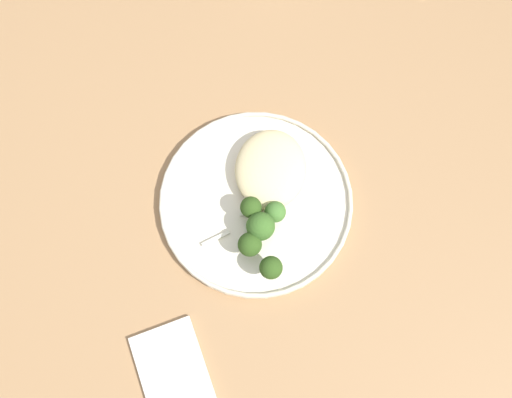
# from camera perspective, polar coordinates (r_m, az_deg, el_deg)

# --- Properties ---
(ground) EXTENTS (6.00, 6.00, 0.00)m
(ground) POSITION_cam_1_polar(r_m,az_deg,el_deg) (1.57, -1.45, -10.11)
(ground) COLOR #47423D
(wooden_dining_table) EXTENTS (1.40, 1.00, 0.74)m
(wooden_dining_table) POSITION_cam_1_polar(r_m,az_deg,el_deg) (0.91, -2.46, -5.11)
(wooden_dining_table) COLOR #9E754C
(wooden_dining_table) RESTS_ON ground
(dinner_plate) EXTENTS (0.29, 0.29, 0.02)m
(dinner_plate) POSITION_cam_1_polar(r_m,az_deg,el_deg) (0.84, 0.00, -0.23)
(dinner_plate) COLOR beige
(dinner_plate) RESTS_ON wooden_dining_table
(noodle_bed) EXTENTS (0.13, 0.11, 0.04)m
(noodle_bed) POSITION_cam_1_polar(r_m,az_deg,el_deg) (0.84, 1.50, 3.08)
(noodle_bed) COLOR beige
(noodle_bed) RESTS_ON dinner_plate
(seared_scallop_right_edge) EXTENTS (0.03, 0.03, 0.01)m
(seared_scallop_right_edge) POSITION_cam_1_polar(r_m,az_deg,el_deg) (0.85, 3.29, 4.17)
(seared_scallop_right_edge) COLOR #DBB77A
(seared_scallop_right_edge) RESTS_ON dinner_plate
(seared_scallop_left_edge) EXTENTS (0.03, 0.03, 0.02)m
(seared_scallop_left_edge) POSITION_cam_1_polar(r_m,az_deg,el_deg) (0.85, -0.60, 3.96)
(seared_scallop_left_edge) COLOR beige
(seared_scallop_left_edge) RESTS_ON dinner_plate
(seared_scallop_large_seared) EXTENTS (0.03, 0.03, 0.01)m
(seared_scallop_large_seared) POSITION_cam_1_polar(r_m,az_deg,el_deg) (0.84, 0.83, 1.45)
(seared_scallop_large_seared) COLOR #DBB77A
(seared_scallop_large_seared) RESTS_ON dinner_plate
(seared_scallop_tiny_bay) EXTENTS (0.03, 0.03, 0.02)m
(seared_scallop_tiny_bay) POSITION_cam_1_polar(r_m,az_deg,el_deg) (0.84, 2.20, 2.26)
(seared_scallop_tiny_bay) COLOR beige
(seared_scallop_tiny_bay) RESTS_ON dinner_plate
(seared_scallop_front_small) EXTENTS (0.03, 0.03, 0.01)m
(seared_scallop_front_small) POSITION_cam_1_polar(r_m,az_deg,el_deg) (0.85, 1.44, 3.48)
(seared_scallop_front_small) COLOR #DBB77A
(seared_scallop_front_small) RESTS_ON dinner_plate
(broccoli_floret_beside_noodles) EXTENTS (0.03, 0.03, 0.05)m
(broccoli_floret_beside_noodles) POSITION_cam_1_polar(r_m,az_deg,el_deg) (0.78, 1.52, -7.02)
(broccoli_floret_beside_noodles) COLOR #7A994C
(broccoli_floret_beside_noodles) RESTS_ON dinner_plate
(broccoli_floret_rear_charred) EXTENTS (0.03, 0.03, 0.05)m
(broccoli_floret_rear_charred) POSITION_cam_1_polar(r_m,az_deg,el_deg) (0.80, -0.52, -0.92)
(broccoli_floret_rear_charred) COLOR #7A994C
(broccoli_floret_rear_charred) RESTS_ON dinner_plate
(broccoli_floret_small_sprig) EXTENTS (0.03, 0.03, 0.05)m
(broccoli_floret_small_sprig) POSITION_cam_1_polar(r_m,az_deg,el_deg) (0.79, -0.63, -4.68)
(broccoli_floret_small_sprig) COLOR #7A994C
(broccoli_floret_small_sprig) RESTS_ON dinner_plate
(broccoli_floret_split_head) EXTENTS (0.04, 0.04, 0.06)m
(broccoli_floret_split_head) POSITION_cam_1_polar(r_m,az_deg,el_deg) (0.79, 0.47, -2.81)
(broccoli_floret_split_head) COLOR #89A356
(broccoli_floret_split_head) RESTS_ON dinner_plate
(broccoli_floret_center_pile) EXTENTS (0.03, 0.03, 0.04)m
(broccoli_floret_center_pile) POSITION_cam_1_polar(r_m,az_deg,el_deg) (0.81, 1.97, -1.34)
(broccoli_floret_center_pile) COLOR #89A356
(broccoli_floret_center_pile) RESTS_ON dinner_plate
(onion_sliver_pale_crescent) EXTENTS (0.03, 0.04, 0.00)m
(onion_sliver_pale_crescent) POSITION_cam_1_polar(r_m,az_deg,el_deg) (0.82, -4.11, -4.01)
(onion_sliver_pale_crescent) COLOR silver
(onion_sliver_pale_crescent) RESTS_ON dinner_plate
(onion_sliver_long_sliver) EXTENTS (0.04, 0.01, 0.00)m
(onion_sliver_long_sliver) POSITION_cam_1_polar(r_m,az_deg,el_deg) (0.82, -1.03, -3.64)
(onion_sliver_long_sliver) COLOR silver
(onion_sliver_long_sliver) RESTS_ON dinner_plate
(onion_sliver_curled_piece) EXTENTS (0.01, 0.04, 0.00)m
(onion_sliver_curled_piece) POSITION_cam_1_polar(r_m,az_deg,el_deg) (0.83, -0.43, -1.43)
(onion_sliver_curled_piece) COLOR silver
(onion_sliver_curled_piece) RESTS_ON dinner_plate
(folded_napkin) EXTENTS (0.17, 0.15, 0.01)m
(folded_napkin) POSITION_cam_1_polar(r_m,az_deg,el_deg) (0.82, -8.17, -17.68)
(folded_napkin) COLOR silver
(folded_napkin) RESTS_ON wooden_dining_table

